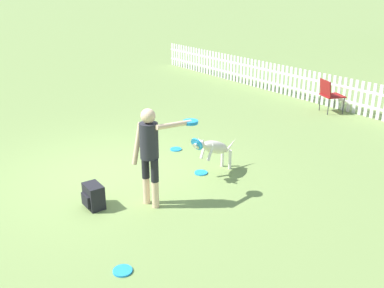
% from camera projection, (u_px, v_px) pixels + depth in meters
% --- Properties ---
extents(ground_plane, '(240.00, 240.00, 0.00)m').
position_uv_depth(ground_plane, '(115.00, 173.00, 7.80)').
color(ground_plane, olive).
extents(handler_person, '(0.46, 1.01, 1.56)m').
position_uv_depth(handler_person, '(151.00, 147.00, 6.36)').
color(handler_person, beige).
rests_on(handler_person, ground_plane).
extents(leaping_dog, '(0.45, 1.21, 0.82)m').
position_uv_depth(leaping_dog, '(214.00, 148.00, 7.59)').
color(leaping_dog, beige).
rests_on(leaping_dog, ground_plane).
extents(frisbee_near_handler, '(0.24, 0.24, 0.02)m').
position_uv_depth(frisbee_near_handler, '(123.00, 271.00, 5.13)').
color(frisbee_near_handler, '#1E8CD8').
rests_on(frisbee_near_handler, ground_plane).
extents(frisbee_near_dog, '(0.24, 0.24, 0.02)m').
position_uv_depth(frisbee_near_dog, '(201.00, 173.00, 7.78)').
color(frisbee_near_dog, '#1E8CD8').
rests_on(frisbee_near_dog, ground_plane).
extents(frisbee_midfield, '(0.24, 0.24, 0.02)m').
position_uv_depth(frisbee_midfield, '(176.00, 149.00, 8.89)').
color(frisbee_midfield, '#1E8CD8').
rests_on(frisbee_midfield, ground_plane).
extents(backpack_on_grass, '(0.36, 0.27, 0.38)m').
position_uv_depth(backpack_on_grass, '(93.00, 196.00, 6.55)').
color(backpack_on_grass, black).
rests_on(backpack_on_grass, ground_plane).
extents(picket_fence, '(17.55, 0.04, 0.90)m').
position_uv_depth(picket_fence, '(350.00, 95.00, 11.37)').
color(picket_fence, white).
rests_on(picket_fence, ground_plane).
extents(folding_chair_center, '(0.68, 0.69, 0.88)m').
position_uv_depth(folding_chair_center, '(329.00, 93.00, 11.28)').
color(folding_chair_center, '#333338').
rests_on(folding_chair_center, ground_plane).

